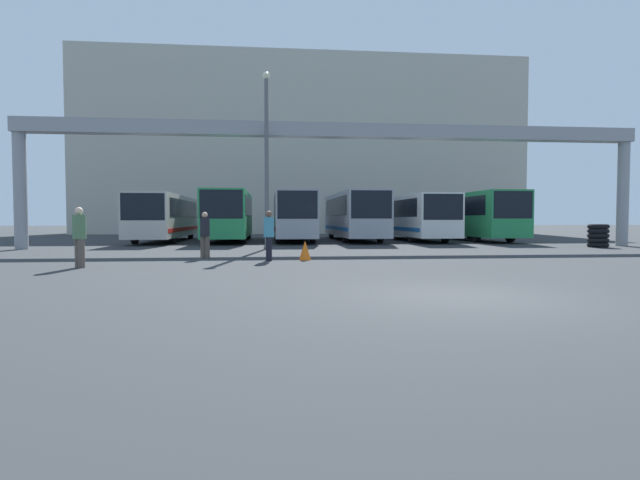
# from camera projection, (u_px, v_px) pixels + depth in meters

# --- Properties ---
(ground_plane) EXTENTS (200.00, 200.00, 0.00)m
(ground_plane) POSITION_uv_depth(u_px,v_px,m) (459.00, 296.00, 9.55)
(ground_plane) COLOR #2D3033
(building_backdrop) EXTENTS (44.54, 12.00, 17.67)m
(building_backdrop) POSITION_uv_depth(u_px,v_px,m) (303.00, 151.00, 53.86)
(building_backdrop) COLOR #B7B2A3
(building_backdrop) RESTS_ON ground
(overhead_gantry) EXTENTS (31.71, 0.80, 6.32)m
(overhead_gantry) POSITION_uv_depth(u_px,v_px,m) (340.00, 142.00, 25.44)
(overhead_gantry) COLOR gray
(overhead_gantry) RESTS_ON ground
(bus_slot_0) EXTENTS (2.54, 11.71, 2.95)m
(bus_slot_0) POSITION_uv_depth(u_px,v_px,m) (165.00, 215.00, 32.40)
(bus_slot_0) COLOR beige
(bus_slot_0) RESTS_ON ground
(bus_slot_1) EXTENTS (2.55, 11.40, 3.16)m
(bus_slot_1) POSITION_uv_depth(u_px,v_px,m) (230.00, 214.00, 32.66)
(bus_slot_1) COLOR #268C4C
(bus_slot_1) RESTS_ON ground
(bus_slot_2) EXTENTS (2.44, 10.72, 3.13)m
(bus_slot_2) POSITION_uv_depth(u_px,v_px,m) (293.00, 214.00, 32.74)
(bus_slot_2) COLOR #999EA5
(bus_slot_2) RESTS_ON ground
(bus_slot_3) EXTENTS (2.55, 12.07, 3.17)m
(bus_slot_3) POSITION_uv_depth(u_px,v_px,m) (353.00, 214.00, 33.83)
(bus_slot_3) COLOR #999EA5
(bus_slot_3) RESTS_ON ground
(bus_slot_4) EXTENTS (2.54, 12.12, 2.99)m
(bus_slot_4) POSITION_uv_depth(u_px,v_px,m) (413.00, 215.00, 34.28)
(bus_slot_4) COLOR silver
(bus_slot_4) RESTS_ON ground
(bus_slot_5) EXTENTS (2.58, 11.36, 3.18)m
(bus_slot_5) POSITION_uv_depth(u_px,v_px,m) (473.00, 214.00, 34.32)
(bus_slot_5) COLOR #268C4C
(bus_slot_5) RESTS_ON ground
(pedestrian_mid_left) EXTENTS (0.37, 0.37, 1.76)m
(pedestrian_mid_left) POSITION_uv_depth(u_px,v_px,m) (269.00, 234.00, 17.55)
(pedestrian_mid_left) COLOR black
(pedestrian_mid_left) RESTS_ON ground
(pedestrian_near_center) EXTENTS (0.36, 0.36, 1.74)m
(pedestrian_near_center) POSITION_uv_depth(u_px,v_px,m) (205.00, 234.00, 18.74)
(pedestrian_near_center) COLOR brown
(pedestrian_near_center) RESTS_ON ground
(pedestrian_near_right) EXTENTS (0.38, 0.38, 1.83)m
(pedestrian_near_right) POSITION_uv_depth(u_px,v_px,m) (79.00, 236.00, 15.06)
(pedestrian_near_right) COLOR brown
(pedestrian_near_right) RESTS_ON ground
(traffic_cone) EXTENTS (0.44, 0.44, 0.70)m
(traffic_cone) POSITION_uv_depth(u_px,v_px,m) (305.00, 250.00, 17.83)
(traffic_cone) COLOR orange
(traffic_cone) RESTS_ON ground
(tire_stack) EXTENTS (1.04, 1.04, 1.20)m
(tire_stack) POSITION_uv_depth(u_px,v_px,m) (598.00, 236.00, 25.86)
(tire_stack) COLOR black
(tire_stack) RESTS_ON ground
(lamp_post) EXTENTS (0.36, 0.36, 8.59)m
(lamp_post) POSITION_uv_depth(u_px,v_px,m) (267.00, 154.00, 24.31)
(lamp_post) COLOR #595B60
(lamp_post) RESTS_ON ground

